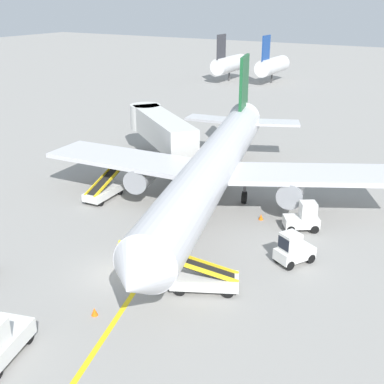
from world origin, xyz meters
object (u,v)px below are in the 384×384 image
jet_bridge (159,127)px  belt_loader_aft_hold (202,278)px  baggage_tug_near_wing (293,250)px  safety_cone_nose_left (94,312)px  baggage_tug_by_cargo_door (304,218)px  safety_cone_wingtip_left (261,217)px  belt_loader_forward_hold (105,189)px  airliner (214,166)px  ground_crew_marshaller (121,252)px

jet_bridge → belt_loader_aft_hold: 23.81m
baggage_tug_near_wing → safety_cone_nose_left: 12.53m
safety_cone_nose_left → jet_bridge: bearing=116.6°
belt_loader_aft_hold → baggage_tug_by_cargo_door: bearing=77.4°
jet_bridge → safety_cone_wingtip_left: jet_bridge is taller
jet_bridge → belt_loader_forward_hold: size_ratio=2.29×
baggage_tug_near_wing → belt_loader_aft_hold: 6.39m
safety_cone_nose_left → baggage_tug_near_wing: bearing=56.4°
airliner → baggage_tug_by_cargo_door: (7.38, -0.36, -2.49)m
airliner → belt_loader_forward_hold: bearing=-161.3°
ground_crew_marshaller → jet_bridge: bearing=117.6°
safety_cone_nose_left → safety_cone_wingtip_left: (2.70, 15.37, 0.00)m
ground_crew_marshaller → safety_cone_nose_left: 5.29m
ground_crew_marshaller → safety_cone_wingtip_left: ground_crew_marshaller is taller
airliner → safety_cone_wingtip_left: 5.24m
baggage_tug_near_wing → safety_cone_nose_left: (-6.93, -10.41, -0.71)m
airliner → jet_bridge: 12.55m
safety_cone_nose_left → safety_cone_wingtip_left: size_ratio=1.00×
ground_crew_marshaller → safety_cone_wingtip_left: 11.57m
baggage_tug_by_cargo_door → belt_loader_aft_hold: (-2.30, -10.34, -0.15)m
airliner → safety_cone_wingtip_left: airliner is taller
jet_bridge → baggage_tug_near_wing: 22.56m
belt_loader_forward_hold → safety_cone_nose_left: size_ratio=11.57×
airliner → ground_crew_marshaller: bearing=-93.2°
jet_bridge → safety_cone_wingtip_left: bearing=-28.4°
baggage_tug_by_cargo_door → safety_cone_nose_left: baggage_tug_by_cargo_door is taller
jet_bridge → baggage_tug_near_wing: size_ratio=4.27×
baggage_tug_by_cargo_door → safety_cone_wingtip_left: size_ratio=6.18×
ground_crew_marshaller → baggage_tug_near_wing: bearing=31.9°
baggage_tug_near_wing → jet_bridge: bearing=145.6°
belt_loader_aft_hold → safety_cone_nose_left: 6.16m
baggage_tug_by_cargo_door → ground_crew_marshaller: bearing=-127.4°
jet_bridge → belt_loader_aft_hold: bearing=-50.0°
belt_loader_forward_hold → safety_cone_wingtip_left: size_ratio=11.57×
jet_bridge → safety_cone_nose_left: jet_bridge is taller
airliner → ground_crew_marshaller: (-0.60, -10.80, -2.51)m
safety_cone_wingtip_left → jet_bridge: bearing=151.6°
safety_cone_nose_left → safety_cone_wingtip_left: 15.60m
baggage_tug_by_cargo_door → belt_loader_forward_hold: bearing=-171.0°
ground_crew_marshaller → baggage_tug_by_cargo_door: bearing=52.6°
airliner → belt_loader_aft_hold: airliner is taller
airliner → baggage_tug_by_cargo_door: airliner is taller
belt_loader_aft_hold → safety_cone_wingtip_left: belt_loader_aft_hold is taller
baggage_tug_by_cargo_door → belt_loader_forward_hold: belt_loader_forward_hold is taller
jet_bridge → baggage_tug_by_cargo_door: bearing=-24.0°
belt_loader_forward_hold → safety_cone_wingtip_left: (12.64, 2.61, -0.56)m
baggage_tug_near_wing → airliner: bearing=148.0°
baggage_tug_near_wing → safety_cone_wingtip_left: (-4.23, 4.96, -0.71)m
airliner → belt_loader_aft_hold: 12.13m
belt_loader_forward_hold → belt_loader_aft_hold: bearing=-29.9°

